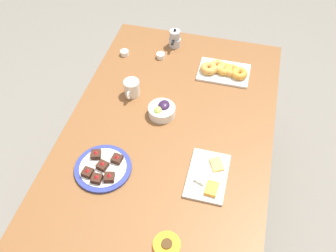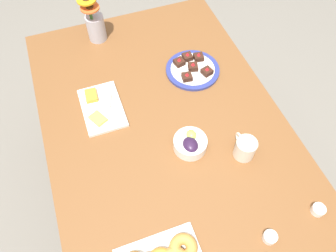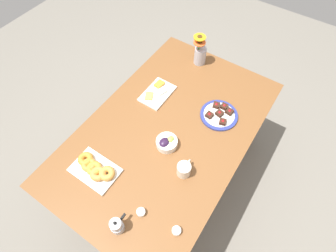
% 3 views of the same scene
% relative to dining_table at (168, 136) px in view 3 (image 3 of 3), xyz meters
% --- Properties ---
extents(ground_plane, '(6.00, 6.00, 0.00)m').
position_rel_dining_table_xyz_m(ground_plane, '(0.00, 0.00, -0.65)').
color(ground_plane, slate).
extents(dining_table, '(1.60, 1.00, 0.74)m').
position_rel_dining_table_xyz_m(dining_table, '(0.00, 0.00, 0.00)').
color(dining_table, brown).
rests_on(dining_table, ground_plane).
extents(coffee_mug, '(0.12, 0.08, 0.09)m').
position_rel_dining_table_xyz_m(coffee_mug, '(-0.20, -0.25, 0.13)').
color(coffee_mug, silver).
rests_on(coffee_mug, dining_table).
extents(grape_bowl, '(0.14, 0.14, 0.07)m').
position_rel_dining_table_xyz_m(grape_bowl, '(-0.10, -0.06, 0.12)').
color(grape_bowl, white).
rests_on(grape_bowl, dining_table).
extents(cheese_platter, '(0.26, 0.17, 0.03)m').
position_rel_dining_table_xyz_m(cheese_platter, '(0.21, 0.23, 0.10)').
color(cheese_platter, white).
rests_on(cheese_platter, dining_table).
extents(croissant_platter, '(0.19, 0.29, 0.05)m').
position_rel_dining_table_xyz_m(croissant_platter, '(-0.48, 0.20, 0.11)').
color(croissant_platter, white).
rests_on(croissant_platter, dining_table).
extents(jam_cup_honey, '(0.05, 0.05, 0.03)m').
position_rel_dining_table_xyz_m(jam_cup_honey, '(-0.51, -0.39, 0.10)').
color(jam_cup_honey, white).
rests_on(jam_cup_honey, dining_table).
extents(jam_cup_berry, '(0.05, 0.05, 0.03)m').
position_rel_dining_table_xyz_m(jam_cup_berry, '(-0.53, -0.18, 0.10)').
color(jam_cup_berry, white).
rests_on(jam_cup_berry, dining_table).
extents(dessert_plate, '(0.26, 0.26, 0.05)m').
position_rel_dining_table_xyz_m(dessert_plate, '(0.29, -0.23, 0.10)').
color(dessert_plate, navy).
rests_on(dessert_plate, dining_table).
extents(flower_vase, '(0.11, 0.11, 0.25)m').
position_rel_dining_table_xyz_m(flower_vase, '(0.66, 0.15, 0.17)').
color(flower_vase, '#B2B2BC').
rests_on(flower_vase, dining_table).
extents(moka_pot, '(0.11, 0.07, 0.12)m').
position_rel_dining_table_xyz_m(moka_pot, '(-0.66, -0.12, 0.13)').
color(moka_pot, '#B7B7BC').
rests_on(moka_pot, dining_table).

